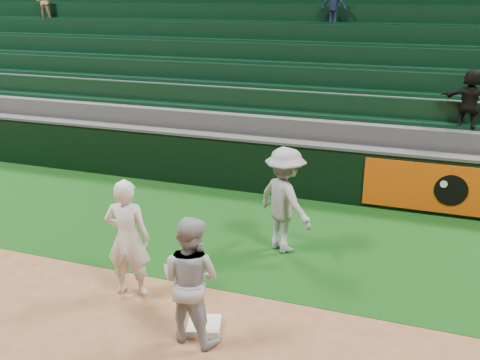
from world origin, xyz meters
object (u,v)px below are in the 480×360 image
Objects in this scene: base_coach at (285,200)px; first_base at (204,326)px; first_baseman at (128,238)px; baserunner at (190,280)px.

first_base is at bearing 116.26° from base_coach.
base_coach reaches higher than first_base.
first_base is 2.82m from base_coach.
base_coach is (1.79, 2.16, 0.03)m from first_baseman.
first_baseman is 1.06× the size of baserunner.
first_base is 0.24× the size of first_baseman.
baserunner is at bearing 115.39° from base_coach.
baserunner reaches higher than first_base.
first_baseman is 2.81m from base_coach.
baserunner is 0.92× the size of base_coach.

